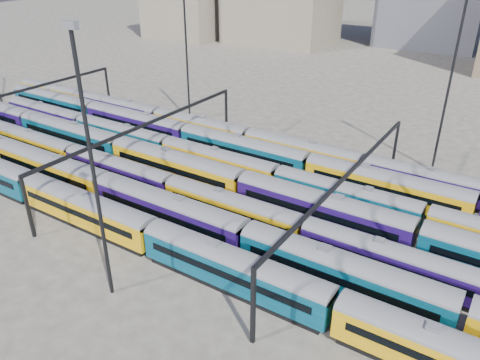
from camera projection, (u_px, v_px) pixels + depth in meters
The scene contains 14 objects.
ground at pixel (267, 210), 60.14m from camera, with size 500.00×500.00×0.00m, color #46413B.
rake_0 at pixel (233, 266), 45.39m from camera, with size 147.21×3.07×5.18m.
rake_1 at pixel (168, 208), 55.19m from camera, with size 151.85×3.17×5.35m.
rake_2 at pixel (171, 186), 60.95m from camera, with size 114.24×2.79×4.68m.
rake_3 at pixel (176, 164), 66.08m from camera, with size 110.94×3.25×5.48m.
rake_4 at pixel (345, 194), 58.71m from camera, with size 136.42×2.85×4.79m.
rake_5 at pixel (386, 184), 60.59m from camera, with size 154.01×3.22×5.43m.
rake_6 at pixel (248, 137), 76.22m from camera, with size 116.20×2.84×4.76m.
gantry_0 at pixel (19, 97), 81.24m from camera, with size 0.35×40.35×8.03m.
gantry_1 at pixel (147, 131), 66.74m from camera, with size 0.35×40.35×8.03m.
gantry_2 at pixel (346, 183), 52.24m from camera, with size 0.35×40.35×8.03m.
mast_1 at pixel (186, 47), 84.82m from camera, with size 1.40×0.50×25.60m.
mast_2 at pixel (92, 163), 39.75m from camera, with size 1.40×0.50×25.60m.
mast_3 at pixel (451, 79), 64.57m from camera, with size 1.40×0.50×25.60m.
Camera 1 is at (25.15, -45.50, 30.69)m, focal length 35.00 mm.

